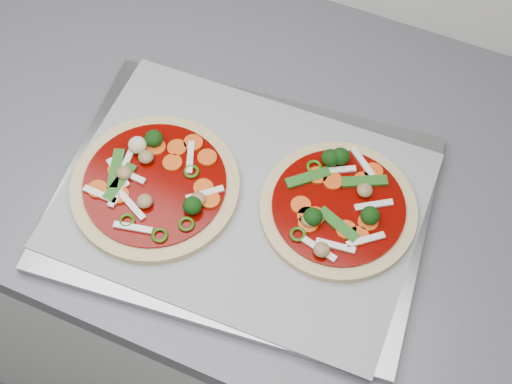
% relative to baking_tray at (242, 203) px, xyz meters
% --- Properties ---
extents(baking_tray, '(0.49, 0.39, 0.02)m').
position_rel_baking_tray_xyz_m(baking_tray, '(0.00, 0.00, 0.00)').
color(baking_tray, gray).
rests_on(baking_tray, countertop).
extents(parchment, '(0.45, 0.33, 0.00)m').
position_rel_baking_tray_xyz_m(parchment, '(0.00, 0.00, 0.01)').
color(parchment, gray).
rests_on(parchment, baking_tray).
extents(pizza_left, '(0.26, 0.26, 0.04)m').
position_rel_baking_tray_xyz_m(pizza_left, '(-0.11, -0.03, 0.02)').
color(pizza_left, tan).
rests_on(pizza_left, parchment).
extents(pizza_right, '(0.24, 0.24, 0.03)m').
position_rel_baking_tray_xyz_m(pizza_right, '(0.12, 0.03, 0.02)').
color(pizza_right, tan).
rests_on(pizza_right, parchment).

